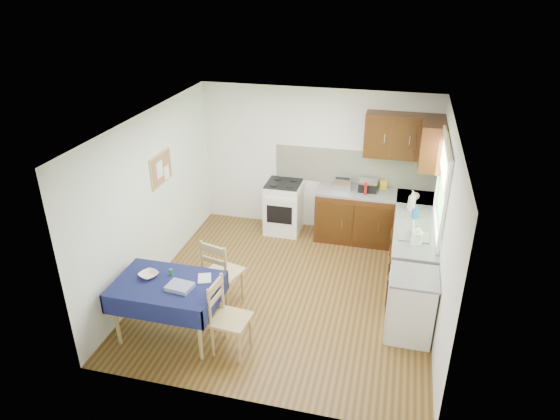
% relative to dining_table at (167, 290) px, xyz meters
% --- Properties ---
extents(floor, '(4.20, 4.20, 0.00)m').
position_rel_dining_table_xyz_m(floor, '(1.22, 1.27, -0.67)').
color(floor, '#513415').
rests_on(floor, ground).
extents(ceiling, '(4.00, 4.20, 0.02)m').
position_rel_dining_table_xyz_m(ceiling, '(1.22, 1.27, 1.83)').
color(ceiling, white).
rests_on(ceiling, wall_back).
extents(wall_back, '(4.00, 0.02, 2.50)m').
position_rel_dining_table_xyz_m(wall_back, '(1.22, 3.37, 0.58)').
color(wall_back, white).
rests_on(wall_back, ground).
extents(wall_front, '(4.00, 0.02, 2.50)m').
position_rel_dining_table_xyz_m(wall_front, '(1.22, -0.83, 0.58)').
color(wall_front, white).
rests_on(wall_front, ground).
extents(wall_left, '(0.02, 4.20, 2.50)m').
position_rel_dining_table_xyz_m(wall_left, '(-0.78, 1.27, 0.58)').
color(wall_left, white).
rests_on(wall_left, ground).
extents(wall_right, '(0.02, 4.20, 2.50)m').
position_rel_dining_table_xyz_m(wall_right, '(3.22, 1.27, 0.58)').
color(wall_right, white).
rests_on(wall_right, ground).
extents(base_cabinets, '(1.90, 2.30, 0.86)m').
position_rel_dining_table_xyz_m(base_cabinets, '(2.58, 2.53, -0.24)').
color(base_cabinets, black).
rests_on(base_cabinets, ground).
extents(worktop_back, '(1.90, 0.60, 0.04)m').
position_rel_dining_table_xyz_m(worktop_back, '(2.27, 3.07, 0.21)').
color(worktop_back, slate).
rests_on(worktop_back, base_cabinets).
extents(worktop_right, '(0.60, 1.70, 0.04)m').
position_rel_dining_table_xyz_m(worktop_right, '(2.92, 1.92, 0.21)').
color(worktop_right, slate).
rests_on(worktop_right, base_cabinets).
extents(worktop_corner, '(0.60, 0.60, 0.04)m').
position_rel_dining_table_xyz_m(worktop_corner, '(2.92, 3.07, 0.21)').
color(worktop_corner, slate).
rests_on(worktop_corner, base_cabinets).
extents(splashback, '(2.70, 0.02, 0.60)m').
position_rel_dining_table_xyz_m(splashback, '(1.87, 3.36, 0.53)').
color(splashback, white).
rests_on(splashback, wall_back).
extents(upper_cabinets, '(1.20, 0.85, 0.70)m').
position_rel_dining_table_xyz_m(upper_cabinets, '(2.75, 3.07, 1.18)').
color(upper_cabinets, black).
rests_on(upper_cabinets, wall_back).
extents(stove, '(0.60, 0.61, 0.92)m').
position_rel_dining_table_xyz_m(stove, '(0.72, 3.07, -0.21)').
color(stove, white).
rests_on(stove, ground).
extents(window, '(0.04, 1.48, 1.26)m').
position_rel_dining_table_xyz_m(window, '(3.20, 1.97, 0.98)').
color(window, '#315322').
rests_on(window, wall_right).
extents(fridge, '(0.58, 0.60, 0.89)m').
position_rel_dining_table_xyz_m(fridge, '(2.92, 0.72, -0.23)').
color(fridge, white).
rests_on(fridge, ground).
extents(corkboard, '(0.04, 0.62, 0.47)m').
position_rel_dining_table_xyz_m(corkboard, '(-0.75, 1.57, 0.93)').
color(corkboard, '#A88454').
rests_on(corkboard, wall_left).
extents(dining_table, '(1.28, 0.87, 0.78)m').
position_rel_dining_table_xyz_m(dining_table, '(0.00, 0.00, 0.00)').
color(dining_table, '#0E1839').
rests_on(dining_table, ground).
extents(chair_far, '(0.55, 0.55, 1.03)m').
position_rel_dining_table_xyz_m(chair_far, '(0.41, 0.75, -0.13)').
color(chair_far, '#A88454').
rests_on(chair_far, ground).
extents(chair_near, '(0.46, 0.46, 0.96)m').
position_rel_dining_table_xyz_m(chair_near, '(0.80, -0.09, -0.16)').
color(chair_near, '#A88454').
rests_on(chair_near, ground).
extents(toaster, '(0.28, 0.17, 0.22)m').
position_rel_dining_table_xyz_m(toaster, '(1.73, 3.07, 0.33)').
color(toaster, silver).
rests_on(toaster, worktop_back).
extents(sandwich_press, '(0.30, 0.26, 0.18)m').
position_rel_dining_table_xyz_m(sandwich_press, '(2.15, 3.13, 0.31)').
color(sandwich_press, black).
rests_on(sandwich_press, worktop_back).
extents(sauce_bottle, '(0.05, 0.05, 0.21)m').
position_rel_dining_table_xyz_m(sauce_bottle, '(2.12, 2.95, 0.33)').
color(sauce_bottle, '#B60E16').
rests_on(sauce_bottle, worktop_back).
extents(yellow_packet, '(0.13, 0.10, 0.15)m').
position_rel_dining_table_xyz_m(yellow_packet, '(2.39, 3.25, 0.30)').
color(yellow_packet, gold).
rests_on(yellow_packet, worktop_back).
extents(dish_rack, '(0.40, 0.31, 0.19)m').
position_rel_dining_table_xyz_m(dish_rack, '(2.90, 1.67, 0.25)').
color(dish_rack, gray).
rests_on(dish_rack, worktop_right).
extents(kettle, '(0.14, 0.14, 0.24)m').
position_rel_dining_table_xyz_m(kettle, '(2.93, 1.49, 0.33)').
color(kettle, white).
rests_on(kettle, worktop_right).
extents(cup, '(0.17, 0.17, 0.10)m').
position_rel_dining_table_xyz_m(cup, '(2.91, 2.95, 0.28)').
color(cup, white).
rests_on(cup, worktop_back).
extents(soap_bottle_a, '(0.15, 0.15, 0.32)m').
position_rel_dining_table_xyz_m(soap_bottle_a, '(2.85, 2.53, 0.39)').
color(soap_bottle_a, white).
rests_on(soap_bottle_a, worktop_right).
extents(soap_bottle_b, '(0.11, 0.11, 0.19)m').
position_rel_dining_table_xyz_m(soap_bottle_b, '(2.92, 2.29, 0.32)').
color(soap_bottle_b, blue).
rests_on(soap_bottle_b, worktop_right).
extents(soap_bottle_c, '(0.15, 0.15, 0.18)m').
position_rel_dining_table_xyz_m(soap_bottle_c, '(2.93, 1.66, 0.32)').
color(soap_bottle_c, green).
rests_on(soap_bottle_c, worktop_right).
extents(plate_bowl, '(0.30, 0.30, 0.05)m').
position_rel_dining_table_xyz_m(plate_bowl, '(-0.27, 0.07, 0.13)').
color(plate_bowl, beige).
rests_on(plate_bowl, dining_table).
extents(book, '(0.23, 0.26, 0.02)m').
position_rel_dining_table_xyz_m(book, '(0.35, 0.16, 0.11)').
color(book, white).
rests_on(book, dining_table).
extents(spice_jar, '(0.04, 0.04, 0.09)m').
position_rel_dining_table_xyz_m(spice_jar, '(-0.01, 0.17, 0.15)').
color(spice_jar, '#227F2F').
rests_on(spice_jar, dining_table).
extents(tea_towel, '(0.32, 0.27, 0.05)m').
position_rel_dining_table_xyz_m(tea_towel, '(0.21, -0.07, 0.13)').
color(tea_towel, navy).
rests_on(tea_towel, dining_table).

